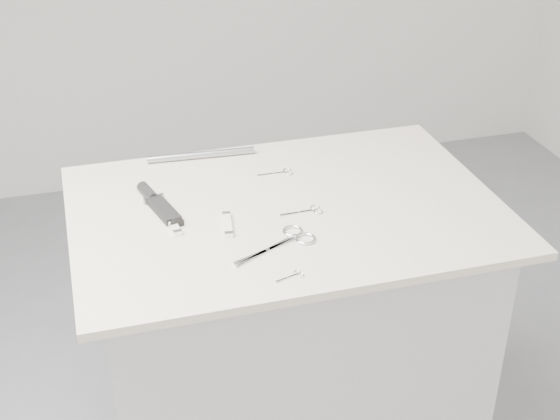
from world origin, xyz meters
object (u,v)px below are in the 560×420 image
object	(u,v)px
tiny_scissors	(293,276)
sheathed_knife	(156,202)
large_shears	(288,240)
embroidery_scissors_a	(308,211)
embroidery_scissors_b	(280,173)
plinth	(286,360)
pocket_knife_b	(228,224)
pocket_knife_a	(172,223)
metal_rail	(201,155)

from	to	relation	value
tiny_scissors	sheathed_knife	distance (m)	0.43
large_shears	sheathed_knife	xyz separation A→B (m)	(-0.25, 0.24, 0.00)
embroidery_scissors_a	tiny_scissors	xyz separation A→B (m)	(-0.11, -0.24, -0.00)
embroidery_scissors_b	sheathed_knife	xyz separation A→B (m)	(-0.32, -0.08, 0.01)
plinth	embroidery_scissors_a	size ratio (longest dim) A/B	8.91
embroidery_scissors_b	pocket_knife_b	distance (m)	0.29
embroidery_scissors_a	pocket_knife_a	world-z (taller)	pocket_knife_a
metal_rail	embroidery_scissors_b	bearing A→B (deg)	-38.64
tiny_scissors	embroidery_scissors_b	bearing A→B (deg)	60.15
tiny_scissors	pocket_knife_a	distance (m)	0.33
pocket_knife_a	pocket_knife_b	bearing A→B (deg)	-113.76
tiny_scissors	pocket_knife_b	world-z (taller)	pocket_knife_b
tiny_scissors	plinth	bearing A→B (deg)	59.24
large_shears	pocket_knife_b	world-z (taller)	pocket_knife_b
embroidery_scissors_a	tiny_scissors	bearing A→B (deg)	-116.36
pocket_knife_a	metal_rail	xyz separation A→B (m)	(0.13, 0.32, 0.00)
plinth	metal_rail	xyz separation A→B (m)	(-0.14, 0.31, 0.48)
large_shears	sheathed_knife	distance (m)	0.35
sheathed_knife	pocket_knife_b	distance (m)	0.20
embroidery_scissors_b	pocket_knife_b	world-z (taller)	pocket_knife_b
large_shears	pocket_knife_b	size ratio (longest dim) A/B	1.98
large_shears	embroidery_scissors_b	world-z (taller)	large_shears
plinth	tiny_scissors	size ratio (longest dim) A/B	14.15
large_shears	pocket_knife_a	world-z (taller)	pocket_knife_a
large_shears	embroidery_scissors_b	xyz separation A→B (m)	(0.07, 0.32, -0.00)
large_shears	embroidery_scissors_a	world-z (taller)	large_shears
tiny_scissors	embroidery_scissors_a	bearing A→B (deg)	48.62
sheathed_knife	embroidery_scissors_b	bearing A→B (deg)	-91.09
sheathed_knife	metal_rail	bearing A→B (deg)	-48.85
metal_rail	pocket_knife_a	bearing A→B (deg)	-111.79
embroidery_scissors_b	pocket_knife_a	bearing A→B (deg)	-149.29
embroidery_scissors_b	metal_rail	world-z (taller)	metal_rail
sheathed_knife	embroidery_scissors_a	bearing A→B (deg)	-125.35
sheathed_knife	pocket_knife_b	xyz separation A→B (m)	(0.14, -0.14, -0.00)
large_shears	embroidery_scissors_a	size ratio (longest dim) A/B	1.98
plinth	embroidery_scissors_a	xyz separation A→B (m)	(0.04, -0.04, 0.47)
large_shears	pocket_knife_b	distance (m)	0.15
embroidery_scissors_b	metal_rail	size ratio (longest dim) A/B	0.32
tiny_scissors	pocket_knife_a	size ratio (longest dim) A/B	0.64
large_shears	sheathed_knife	size ratio (longest dim) A/B	1.03
plinth	pocket_knife_a	size ratio (longest dim) A/B	9.05
sheathed_knife	metal_rail	size ratio (longest dim) A/B	0.69
large_shears	tiny_scissors	size ratio (longest dim) A/B	3.15
sheathed_knife	pocket_knife_a	world-z (taller)	sheathed_knife
large_shears	pocket_knife_a	xyz separation A→B (m)	(-0.23, 0.13, 0.00)
embroidery_scissors_b	pocket_knife_a	xyz separation A→B (m)	(-0.30, -0.18, 0.00)
large_shears	pocket_knife_b	xyz separation A→B (m)	(-0.11, 0.10, 0.00)
embroidery_scissors_a	pocket_knife_a	bearing A→B (deg)	173.68
plinth	metal_rail	size ratio (longest dim) A/B	3.20
large_shears	pocket_knife_b	bearing A→B (deg)	114.34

